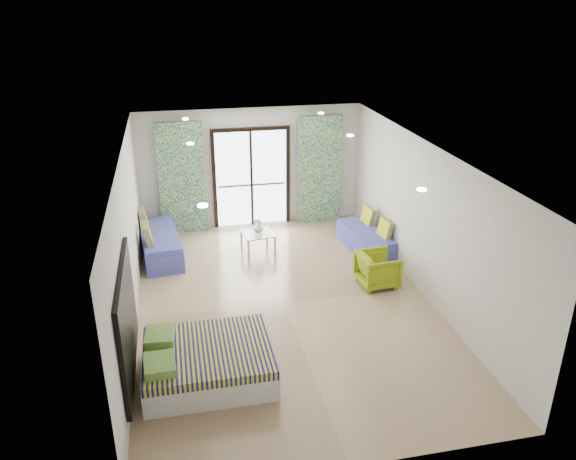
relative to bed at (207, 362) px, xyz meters
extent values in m
cube|color=black|center=(1.47, 5.48, 1.98)|extent=(1.76, 0.08, 0.08)
cube|color=black|center=(0.63, 5.48, 0.84)|extent=(0.08, 0.08, 2.20)
cube|color=black|center=(2.31, 5.48, 0.84)|extent=(0.08, 0.08, 2.20)
cube|color=black|center=(1.47, 5.48, 0.84)|extent=(0.05, 0.06, 2.20)
cube|color=#595451|center=(1.47, 5.50, 0.69)|extent=(1.52, 0.03, 0.04)
cube|color=white|center=(-0.08, 5.34, 0.99)|extent=(1.00, 0.10, 2.50)
cube|color=white|center=(3.02, 5.34, 0.99)|extent=(1.00, 0.10, 2.50)
cylinder|color=#FFE0B2|center=(0.07, -0.23, 2.41)|extent=(0.12, 0.12, 0.02)
cylinder|color=#FFE0B2|center=(2.87, -0.23, 2.41)|extent=(0.12, 0.12, 0.02)
cylinder|color=#FFE0B2|center=(0.07, 2.77, 2.41)|extent=(0.12, 0.12, 0.02)
cylinder|color=#FFE0B2|center=(2.87, 2.77, 2.41)|extent=(0.12, 0.12, 0.02)
cylinder|color=#FFE0B2|center=(0.07, 4.77, 2.41)|extent=(0.12, 0.12, 0.02)
cylinder|color=#FFE0B2|center=(2.87, 4.77, 2.41)|extent=(0.12, 0.12, 0.02)
cube|color=black|center=(-0.99, 0.00, 0.79)|extent=(0.06, 2.10, 1.50)
cube|color=silver|center=(-1.00, 1.25, 0.79)|extent=(0.02, 0.10, 0.10)
cube|color=silver|center=(0.02, 0.00, -0.08)|extent=(1.77, 1.42, 0.35)
cube|color=navy|center=(0.02, 0.00, 0.17)|extent=(1.76, 1.45, 0.13)
cube|color=#196774|center=(-0.61, -0.34, 0.29)|extent=(0.42, 0.51, 0.12)
cube|color=#196774|center=(-0.61, 0.34, 0.29)|extent=(0.43, 0.51, 0.12)
cube|color=#464CA9|center=(-0.63, 4.15, -0.05)|extent=(0.92, 1.93, 0.41)
cube|color=#464CA9|center=(-0.63, 4.15, 0.21)|extent=(0.90, 1.89, 0.10)
cube|color=navy|center=(-0.84, 3.69, 0.45)|extent=(0.26, 0.48, 0.43)
cube|color=navy|center=(-0.93, 4.55, 0.45)|extent=(0.26, 0.48, 0.43)
cube|color=#464CA9|center=(3.57, 3.55, -0.08)|extent=(0.82, 1.69, 0.36)
cube|color=#464CA9|center=(3.57, 3.55, 0.15)|extent=(0.80, 1.65, 0.09)
cube|color=navy|center=(3.84, 3.20, 0.36)|extent=(0.23, 0.42, 0.38)
cube|color=navy|center=(3.75, 3.96, 0.36)|extent=(0.23, 0.42, 0.38)
cylinder|color=silver|center=(1.12, 3.64, -0.05)|extent=(0.06, 0.06, 0.42)
cylinder|color=silver|center=(1.68, 3.72, -0.05)|extent=(0.06, 0.06, 0.42)
cylinder|color=silver|center=(1.04, 4.20, -0.05)|extent=(0.06, 0.06, 0.42)
cylinder|color=silver|center=(1.60, 4.27, -0.05)|extent=(0.06, 0.06, 0.42)
cube|color=#8CA59E|center=(1.36, 3.96, 0.16)|extent=(0.72, 0.72, 0.02)
sphere|color=white|center=(1.41, 3.97, 0.39)|extent=(0.07, 0.07, 0.07)
sphere|color=white|center=(1.35, 4.01, 0.41)|extent=(0.07, 0.07, 0.07)
sphere|color=white|center=(1.31, 3.95, 0.43)|extent=(0.07, 0.07, 0.07)
sphere|color=white|center=(1.37, 3.91, 0.45)|extent=(0.07, 0.07, 0.07)
imported|color=white|center=(1.38, 3.98, 0.27)|extent=(0.25, 0.26, 0.19)
imported|color=#8A9F14|center=(3.29, 2.08, 0.09)|extent=(0.68, 0.72, 0.69)
camera|label=1|loc=(-0.22, -6.56, 4.77)|focal=35.00mm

